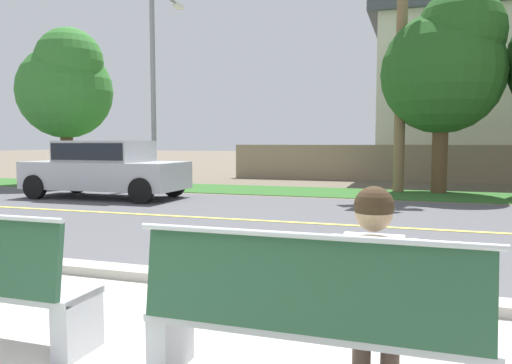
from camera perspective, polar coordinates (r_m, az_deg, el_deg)
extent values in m
plane|color=#665B4C|center=(10.51, 7.87, -3.56)|extent=(140.00, 140.00, 0.00)
cube|color=#ADA89E|center=(5.15, -3.75, -11.57)|extent=(44.00, 0.30, 0.11)
cube|color=#515156|center=(9.05, 6.16, -4.84)|extent=(52.00, 8.00, 0.01)
cube|color=#E0CC4C|center=(9.05, 6.16, -4.81)|extent=(48.00, 0.14, 0.01)
cube|color=#2D6026|center=(14.61, 10.82, -1.26)|extent=(48.00, 2.80, 0.02)
cube|color=silver|center=(3.76, -20.12, -15.35)|extent=(0.14, 0.40, 0.45)
cube|color=silver|center=(3.38, -9.92, -17.45)|extent=(0.14, 0.40, 0.45)
cube|color=silver|center=(3.01, 6.50, -16.18)|extent=(2.00, 0.44, 0.05)
cube|color=#285138|center=(2.74, 5.71, -12.01)|extent=(1.92, 0.12, 0.52)
cylinder|color=silver|center=(2.66, 5.71, -6.29)|extent=(2.00, 0.04, 0.04)
cylinder|color=#47382D|center=(3.12, 12.00, -13.82)|extent=(0.15, 0.42, 0.15)
cylinder|color=#47382D|center=(3.11, 15.40, -13.96)|extent=(0.15, 0.42, 0.15)
cylinder|color=#47382D|center=(3.40, 12.27, -17.54)|extent=(0.12, 0.12, 0.43)
cube|color=black|center=(3.55, 12.36, -19.75)|extent=(0.09, 0.24, 0.07)
cylinder|color=#47382D|center=(3.39, 15.45, -17.68)|extent=(0.12, 0.12, 0.43)
cube|color=black|center=(3.53, 15.45, -19.90)|extent=(0.09, 0.24, 0.07)
cube|color=silver|center=(2.87, 13.46, -11.30)|extent=(0.34, 0.20, 0.52)
cylinder|color=silver|center=(2.91, 9.21, -10.61)|extent=(0.09, 0.09, 0.46)
cylinder|color=silver|center=(2.88, 17.85, -10.96)|extent=(0.09, 0.09, 0.46)
sphere|color=tan|center=(2.80, 13.63, -3.56)|extent=(0.21, 0.21, 0.21)
sphere|color=#382819|center=(2.80, 13.65, -2.75)|extent=(0.22, 0.22, 0.22)
cube|color=#B2B5BC|center=(13.70, -17.21, 0.80)|extent=(4.30, 1.76, 0.72)
cube|color=#B2B5BC|center=(13.68, -17.28, 3.39)|extent=(2.24, 1.58, 0.60)
cube|color=black|center=(13.68, -17.28, 3.47)|extent=(2.15, 1.62, 0.43)
cylinder|color=black|center=(12.15, -13.32, -1.01)|extent=(0.64, 0.18, 0.64)
cylinder|color=black|center=(13.60, -9.62, -0.36)|extent=(0.64, 0.18, 0.64)
cylinder|color=black|center=(14.08, -24.49, -0.54)|extent=(0.64, 0.18, 0.64)
cylinder|color=black|center=(15.35, -20.24, -0.01)|extent=(0.64, 0.18, 0.64)
cylinder|color=gray|center=(16.28, -11.95, 10.86)|extent=(0.16, 0.16, 6.56)
cube|color=silver|center=(18.40, -9.13, 19.68)|extent=(0.24, 0.44, 0.14)
cylinder|color=brown|center=(18.70, -21.24, 2.92)|extent=(0.43, 0.43, 2.06)
sphere|color=#33752D|center=(18.79, -21.45, 9.83)|extent=(3.29, 3.29, 3.29)
sphere|color=#33752D|center=(18.46, -21.03, 13.03)|extent=(2.30, 2.30, 2.30)
cylinder|color=brown|center=(15.33, 20.71, 2.87)|extent=(0.44, 0.44, 2.19)
sphere|color=#23561E|center=(15.45, 20.97, 11.84)|extent=(3.51, 3.51, 3.51)
sphere|color=#23561E|center=(15.39, 22.83, 15.79)|extent=(2.45, 2.45, 2.45)
cylinder|color=brown|center=(15.54, 16.66, 14.50)|extent=(0.32, 0.32, 8.40)
cube|color=gray|center=(19.45, 16.07, 2.14)|extent=(13.00, 0.36, 1.40)
cube|color=beige|center=(22.96, 27.26, 8.50)|extent=(10.04, 6.40, 6.47)
cube|color=#474C56|center=(23.49, 27.59, 17.12)|extent=(10.84, 6.91, 0.60)
cube|color=#232833|center=(19.54, 22.14, 10.38)|extent=(1.10, 0.06, 1.30)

